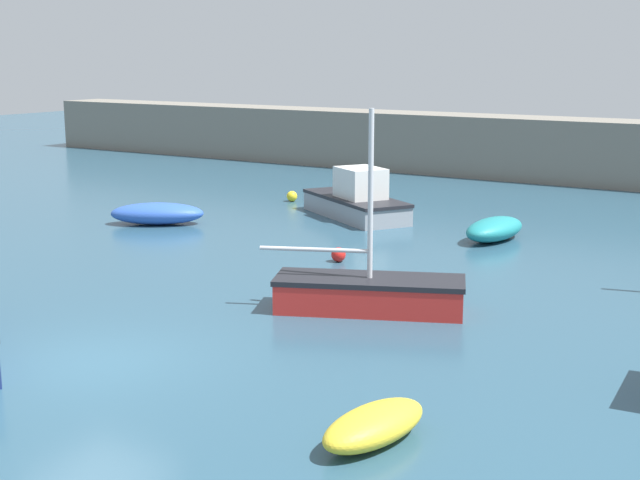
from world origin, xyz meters
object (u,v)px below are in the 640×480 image
rowboat_white_midwater (494,229)px  dinghy_near_pier (374,425)px  open_tender_yellow (157,214)px  mooring_buoy_yellow (292,196)px  motorboat_grey_hull (357,200)px  mooring_buoy_red (338,255)px  sailboat_twin_hulled (369,293)px

rowboat_white_midwater → dinghy_near_pier: (4.08, -15.39, -0.08)m
open_tender_yellow → dinghy_near_pier: open_tender_yellow is taller
rowboat_white_midwater → mooring_buoy_yellow: 10.21m
motorboat_grey_hull → open_tender_yellow: bearing=74.2°
rowboat_white_midwater → motorboat_grey_hull: motorboat_grey_hull is taller
dinghy_near_pier → rowboat_white_midwater: bearing=-155.4°
rowboat_white_midwater → open_tender_yellow: 11.66m
rowboat_white_midwater → dinghy_near_pier: rowboat_white_midwater is taller
mooring_buoy_yellow → mooring_buoy_red: (7.11, -8.13, -0.00)m
sailboat_twin_hulled → rowboat_white_midwater: bearing=69.6°
rowboat_white_midwater → open_tender_yellow: size_ratio=0.86×
dinghy_near_pier → motorboat_grey_hull: motorboat_grey_hull is taller
motorboat_grey_hull → mooring_buoy_red: motorboat_grey_hull is taller
mooring_buoy_yellow → motorboat_grey_hull: bearing=-23.4°
rowboat_white_midwater → mooring_buoy_yellow: size_ratio=7.01×
rowboat_white_midwater → sailboat_twin_hulled: size_ratio=0.64×
open_tender_yellow → motorboat_grey_hull: 7.19m
dinghy_near_pier → mooring_buoy_red: dinghy_near_pier is taller
motorboat_grey_hull → mooring_buoy_red: size_ratio=12.53×
sailboat_twin_hulled → motorboat_grey_hull: sailboat_twin_hulled is taller
motorboat_grey_hull → sailboat_twin_hulled: bearing=153.1°
dinghy_near_pier → mooring_buoy_yellow: dinghy_near_pier is taller
open_tender_yellow → motorboat_grey_hull: (5.30, 4.85, 0.26)m
rowboat_white_midwater → motorboat_grey_hull: (-5.75, 1.12, 0.27)m
mooring_buoy_yellow → open_tender_yellow: bearing=-100.8°
open_tender_yellow → motorboat_grey_hull: motorboat_grey_hull is taller
motorboat_grey_hull → dinghy_near_pier: bearing=152.6°
mooring_buoy_red → mooring_buoy_yellow: bearing=131.2°
mooring_buoy_yellow → mooring_buoy_red: bearing=-48.8°
open_tender_yellow → sailboat_twin_hulled: size_ratio=0.74×
rowboat_white_midwater → dinghy_near_pier: 15.92m
open_tender_yellow → dinghy_near_pier: bearing=-70.1°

